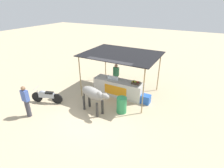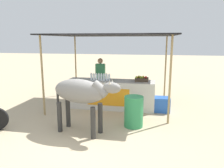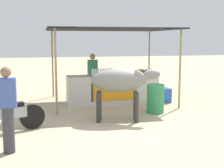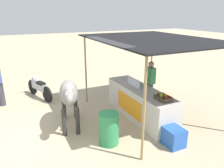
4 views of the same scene
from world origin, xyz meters
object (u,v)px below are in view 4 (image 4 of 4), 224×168
(motorcycle_parked, at_px, (39,87))
(cow, at_px, (69,94))
(vendor_behind_counter, at_px, (150,84))
(stall_counter, at_px, (140,103))
(fruit_crate, at_px, (163,97))
(water_barrel, at_px, (109,129))
(cooler_box, at_px, (172,136))

(motorcycle_parked, bearing_deg, cow, 9.66)
(vendor_behind_counter, bearing_deg, stall_counter, -54.20)
(stall_counter, height_order, fruit_crate, fruit_crate)
(stall_counter, height_order, cow, cow)
(vendor_behind_counter, height_order, motorcycle_parked, vendor_behind_counter)
(vendor_behind_counter, distance_m, water_barrel, 2.77)
(cooler_box, relative_size, cow, 0.32)
(cow, bearing_deg, water_barrel, 28.02)
(cooler_box, xyz_separation_m, water_barrel, (-0.75, -1.44, 0.18))
(fruit_crate, relative_size, water_barrel, 0.52)
(cooler_box, xyz_separation_m, motorcycle_parked, (-4.82, -2.58, 0.19))
(fruit_crate, height_order, cooler_box, fruit_crate)
(water_barrel, height_order, cow, cow)
(vendor_behind_counter, relative_size, motorcycle_parked, 0.96)
(cooler_box, bearing_deg, motorcycle_parked, -151.83)
(cooler_box, bearing_deg, fruit_crate, 167.58)
(cooler_box, height_order, water_barrel, water_barrel)
(vendor_behind_counter, bearing_deg, motorcycle_parked, -126.88)
(cooler_box, bearing_deg, stall_counter, 176.73)
(cow, height_order, motorcycle_parked, cow)
(water_barrel, distance_m, motorcycle_parked, 4.23)
(cooler_box, bearing_deg, water_barrel, -117.53)
(stall_counter, bearing_deg, cooler_box, -3.27)
(stall_counter, height_order, motorcycle_parked, stall_counter)
(cooler_box, distance_m, cow, 3.00)
(vendor_behind_counter, bearing_deg, fruit_crate, -23.94)
(motorcycle_parked, bearing_deg, cooler_box, 28.17)
(vendor_behind_counter, xyz_separation_m, water_barrel, (1.50, -2.29, -0.43))
(fruit_crate, distance_m, water_barrel, 1.70)
(water_barrel, height_order, motorcycle_parked, motorcycle_parked)
(cow, relative_size, motorcycle_parked, 1.07)
(stall_counter, distance_m, vendor_behind_counter, 1.00)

